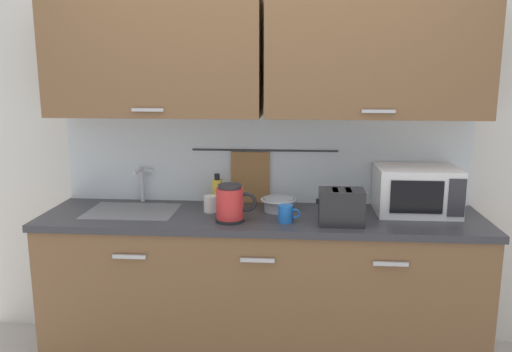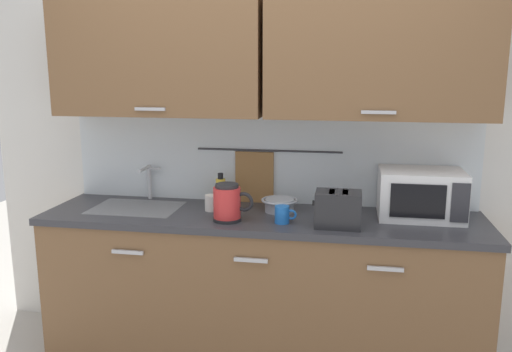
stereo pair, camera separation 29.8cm
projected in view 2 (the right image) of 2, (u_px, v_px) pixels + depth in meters
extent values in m
cube|color=brown|center=(261.00, 291.00, 3.10)|extent=(2.50, 0.60, 0.86)
cube|color=#B7B7BC|center=(127.00, 252.00, 2.86)|extent=(0.18, 0.02, 0.02)
cube|color=#B7B7BC|center=(251.00, 260.00, 2.74)|extent=(0.18, 0.02, 0.02)
cube|color=#B7B7BC|center=(385.00, 269.00, 2.62)|extent=(0.18, 0.02, 0.02)
cube|color=#333338|center=(261.00, 218.00, 3.01)|extent=(2.53, 0.63, 0.04)
cube|color=#9EA0A5|center=(136.00, 215.00, 3.17)|extent=(0.52, 0.38, 0.09)
cube|color=silver|center=(270.00, 146.00, 3.25)|extent=(3.70, 0.06, 2.50)
cube|color=silver|center=(269.00, 159.00, 3.23)|extent=(2.50, 0.01, 0.55)
cube|color=brown|center=(159.00, 55.00, 3.06)|extent=(1.24, 0.33, 0.70)
cube|color=#B7B7BC|center=(150.00, 109.00, 2.95)|extent=(0.18, 0.01, 0.02)
cube|color=brown|center=(380.00, 54.00, 2.84)|extent=(1.24, 0.33, 0.70)
cube|color=#B7B7BC|center=(379.00, 112.00, 2.74)|extent=(0.18, 0.01, 0.02)
cylinder|color=#333338|center=(268.00, 151.00, 3.21)|extent=(0.90, 0.01, 0.01)
cube|color=olive|center=(254.00, 179.00, 3.26)|extent=(0.24, 0.02, 0.34)
cylinder|color=#B2B5BA|center=(150.00, 182.00, 3.36)|extent=(0.03, 0.03, 0.22)
cylinder|color=#B2B5BA|center=(144.00, 169.00, 3.26)|extent=(0.02, 0.16, 0.02)
cube|color=#B2B5BA|center=(155.00, 168.00, 3.33)|extent=(0.07, 0.02, 0.01)
cube|color=white|center=(421.00, 194.00, 2.93)|extent=(0.46, 0.34, 0.27)
cube|color=black|center=(418.00, 201.00, 2.77)|extent=(0.29, 0.01, 0.18)
cube|color=#2D2D33|center=(460.00, 203.00, 2.73)|extent=(0.09, 0.01, 0.21)
cylinder|color=black|center=(227.00, 219.00, 2.89)|extent=(0.16, 0.16, 0.02)
cylinder|color=red|center=(227.00, 203.00, 2.87)|extent=(0.15, 0.15, 0.17)
cylinder|color=#262628|center=(227.00, 186.00, 2.85)|extent=(0.13, 0.13, 0.02)
torus|color=black|center=(244.00, 202.00, 2.85)|extent=(0.11, 0.02, 0.11)
cylinder|color=yellow|center=(221.00, 192.00, 3.22)|extent=(0.06, 0.06, 0.16)
cylinder|color=black|center=(220.00, 176.00, 3.20)|extent=(0.03, 0.03, 0.04)
cylinder|color=silver|center=(212.00, 203.00, 3.08)|extent=(0.08, 0.08, 0.09)
torus|color=silver|center=(220.00, 203.00, 3.07)|extent=(0.06, 0.01, 0.06)
cylinder|color=#A5ADB7|center=(279.00, 205.00, 3.06)|extent=(0.17, 0.17, 0.07)
torus|color=#A5ADB7|center=(280.00, 200.00, 3.05)|extent=(0.21, 0.21, 0.01)
cube|color=#232326|center=(338.00, 209.00, 2.76)|extent=(0.24, 0.17, 0.19)
cube|color=black|center=(332.00, 193.00, 2.75)|extent=(0.03, 0.12, 0.01)
cube|color=black|center=(345.00, 193.00, 2.74)|extent=(0.03, 0.12, 0.01)
cube|color=black|center=(314.00, 203.00, 2.78)|extent=(0.02, 0.02, 0.02)
cylinder|color=blue|center=(282.00, 215.00, 2.83)|extent=(0.08, 0.08, 0.09)
torus|color=blue|center=(292.00, 215.00, 2.83)|extent=(0.06, 0.01, 0.06)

